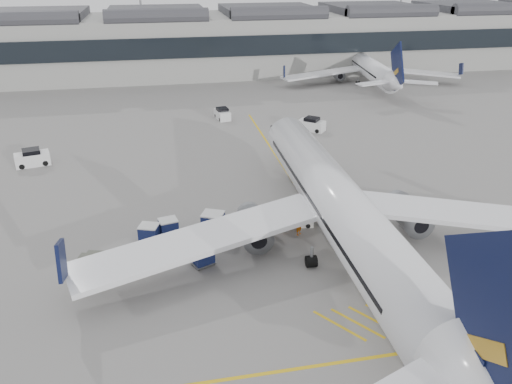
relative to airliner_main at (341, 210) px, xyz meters
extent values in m
plane|color=gray|center=(-10.06, -1.71, -3.47)|extent=(220.00, 220.00, 0.00)
cube|color=#9E9E99|center=(-10.06, 70.29, 2.03)|extent=(200.00, 20.00, 11.00)
cube|color=black|center=(-10.06, 60.09, 3.03)|extent=(200.00, 0.50, 3.60)
cube|color=#38383D|center=(-10.06, 70.29, 8.23)|extent=(200.00, 18.00, 1.40)
cylinder|color=slate|center=(-15.06, 84.29, 9.03)|extent=(0.44, 0.44, 25.00)
cube|color=gold|center=(-0.06, 8.29, -3.46)|extent=(0.25, 60.00, 0.01)
cylinder|color=white|center=(0.01, 0.76, 0.06)|extent=(4.77, 33.67, 4.21)
cone|color=white|center=(0.33, 19.80, 0.06)|extent=(4.29, 4.55, 4.21)
cube|color=white|center=(-10.66, -0.74, -0.95)|extent=(19.39, 9.44, 0.39)
cube|color=white|center=(10.63, -1.09, -0.95)|extent=(19.32, 10.00, 0.39)
cylinder|color=slate|center=(-6.47, 1.43, -1.73)|extent=(2.42, 4.07, 2.35)
cylinder|color=slate|center=(6.52, 1.21, -1.73)|extent=(2.42, 4.07, 2.35)
cube|color=black|center=(-0.30, -18.06, 3.64)|extent=(0.48, 8.53, 9.38)
cylinder|color=black|center=(0.23, 13.64, -3.11)|extent=(0.33, 0.72, 0.72)
cylinder|color=black|center=(-2.83, -1.99, -3.02)|extent=(0.80, 0.91, 0.90)
cylinder|color=black|center=(2.77, -2.08, -3.02)|extent=(0.80, 0.91, 0.90)
cylinder|color=white|center=(25.34, 55.21, -0.60)|extent=(6.62, 27.53, 3.42)
cone|color=white|center=(27.17, 70.58, -0.60)|extent=(3.83, 4.02, 3.42)
cone|color=white|center=(23.48, 39.48, -0.24)|extent=(3.92, 4.74, 3.42)
cube|color=white|center=(16.59, 54.87, -1.42)|extent=(15.82, 6.23, 0.32)
cube|color=white|center=(33.77, 52.83, -1.42)|extent=(15.43, 9.46, 0.32)
cylinder|color=slate|center=(20.15, 56.29, -2.06)|extent=(2.29, 3.48, 1.91)
cylinder|color=slate|center=(30.64, 55.04, -2.06)|extent=(2.29, 3.48, 1.91)
cube|color=black|center=(23.54, 40.02, 2.31)|extent=(1.09, 6.91, 7.63)
cylinder|color=black|center=(26.58, 65.61, -3.18)|extent=(0.32, 0.61, 0.58)
cylinder|color=black|center=(22.82, 53.22, -3.10)|extent=(0.72, 0.80, 0.73)
cylinder|color=black|center=(27.34, 52.68, -3.10)|extent=(0.72, 0.80, 0.73)
cube|color=beige|center=(-2.54, 4.57, -3.14)|extent=(3.72, 1.96, 0.65)
cube|color=black|center=(-1.63, 4.41, -2.40)|extent=(3.28, 1.53, 1.38)
cube|color=beige|center=(-3.55, 4.73, -2.49)|extent=(1.02, 1.33, 0.84)
cylinder|color=black|center=(-3.94, 4.14, -3.26)|extent=(0.43, 0.23, 0.41)
cylinder|color=black|center=(-3.72, 5.42, -3.26)|extent=(0.43, 0.23, 0.41)
cylinder|color=black|center=(-1.37, 3.71, -3.26)|extent=(0.43, 0.23, 0.41)
cylinder|color=black|center=(-1.15, 5.00, -3.26)|extent=(0.43, 0.23, 0.41)
cube|color=gray|center=(-9.39, 4.27, -3.27)|extent=(2.29, 2.13, 0.13)
cube|color=navy|center=(-9.39, 4.27, -2.41)|extent=(2.12, 2.02, 1.56)
cube|color=silver|center=(-9.39, 4.27, -1.59)|extent=(2.19, 2.09, 0.11)
cylinder|color=black|center=(-10.32, 4.05, -3.35)|extent=(0.26, 0.20, 0.24)
cylinder|color=black|center=(-9.83, 5.13, -3.35)|extent=(0.26, 0.20, 0.24)
cylinder|color=black|center=(-8.95, 3.42, -3.35)|extent=(0.26, 0.20, 0.24)
cylinder|color=black|center=(-8.45, 4.50, -3.35)|extent=(0.26, 0.20, 0.24)
cube|color=gray|center=(-13.03, 4.44, -3.30)|extent=(1.79, 1.58, 0.11)
cube|color=navy|center=(-13.03, 4.44, -2.57)|extent=(1.65, 1.51, 1.32)
cube|color=silver|center=(-13.03, 4.44, -1.88)|extent=(1.70, 1.56, 0.09)
cylinder|color=black|center=(-13.54, 3.82, -3.37)|extent=(0.22, 0.13, 0.20)
cylinder|color=black|center=(-13.76, 4.80, -3.37)|extent=(0.22, 0.13, 0.20)
cylinder|color=black|center=(-12.29, 4.09, -3.37)|extent=(0.22, 0.13, 0.20)
cylinder|color=black|center=(-12.51, 5.07, -3.37)|extent=(0.22, 0.13, 0.20)
cube|color=gray|center=(-10.69, -0.14, -3.30)|extent=(1.94, 1.79, 0.11)
cube|color=navy|center=(-10.69, -0.14, -2.57)|extent=(1.80, 1.70, 1.33)
cube|color=silver|center=(-10.69, -0.14, -1.87)|extent=(1.86, 1.76, 0.09)
cylinder|color=black|center=(-11.09, -0.85, -3.37)|extent=(0.22, 0.16, 0.20)
cylinder|color=black|center=(-11.48, 0.08, -3.37)|extent=(0.22, 0.16, 0.20)
cylinder|color=black|center=(-9.90, -0.35, -3.37)|extent=(0.22, 0.16, 0.20)
cylinder|color=black|center=(-10.30, 0.58, -3.37)|extent=(0.22, 0.16, 0.20)
cube|color=gray|center=(-14.56, 3.70, -3.30)|extent=(1.94, 1.77, 0.11)
cube|color=navy|center=(-14.56, 3.70, -2.55)|extent=(1.79, 1.68, 1.36)
cube|color=silver|center=(-14.56, 3.70, -1.84)|extent=(1.85, 1.74, 0.09)
cylinder|color=black|center=(-15.35, 3.43, -3.37)|extent=(0.23, 0.16, 0.21)
cylinder|color=black|center=(-15.01, 4.40, -3.37)|extent=(0.23, 0.16, 0.21)
cylinder|color=black|center=(-14.12, 2.99, -3.37)|extent=(0.23, 0.16, 0.21)
cylinder|color=black|center=(-13.77, 3.96, -3.37)|extent=(0.23, 0.16, 0.21)
imported|color=orange|center=(-2.43, 2.79, -2.61)|extent=(0.74, 0.72, 1.71)
imported|color=orange|center=(-4.89, 3.66, -2.66)|extent=(0.95, 0.84, 1.62)
cube|color=#515346|center=(-18.56, 0.65, -2.94)|extent=(2.70, 2.03, 0.96)
cube|color=#515346|center=(-18.56, 0.65, -2.36)|extent=(1.42, 1.42, 0.48)
cylinder|color=black|center=(-19.56, 0.28, -3.20)|extent=(0.58, 0.38, 0.54)
cylinder|color=black|center=(-19.23, 1.48, -3.20)|extent=(0.58, 0.38, 0.54)
cylinder|color=black|center=(-17.90, -0.19, -3.20)|extent=(0.58, 0.38, 0.54)
cylinder|color=black|center=(-17.56, 1.02, -3.20)|extent=(0.58, 0.38, 0.54)
cone|color=#F24C0A|center=(0.63, 17.04, -3.22)|extent=(0.36, 0.36, 0.49)
cone|color=#F24C0A|center=(3.61, 1.49, -3.21)|extent=(0.38, 0.38, 0.52)
cube|color=silver|center=(-27.21, 23.48, -2.77)|extent=(3.93, 2.64, 1.40)
cube|color=black|center=(-27.21, 23.48, -1.92)|extent=(2.17, 2.09, 0.60)
cylinder|color=black|center=(-28.18, 22.41, -3.17)|extent=(0.64, 0.36, 0.60)
cylinder|color=black|center=(-28.58, 23.95, -3.17)|extent=(0.64, 0.36, 0.60)
cylinder|color=black|center=(-25.85, 23.00, -3.17)|extent=(0.64, 0.36, 0.60)
cylinder|color=black|center=(-26.25, 24.55, -3.17)|extent=(0.64, 0.36, 0.60)
cube|color=silver|center=(-4.18, 36.94, -2.85)|extent=(2.11, 3.39, 1.23)
cube|color=black|center=(-4.18, 36.94, -2.10)|extent=(1.75, 1.82, 0.53)
cylinder|color=black|center=(-3.30, 36.03, -3.20)|extent=(0.28, 0.55, 0.53)
cylinder|color=black|center=(-4.69, 35.78, -3.20)|extent=(0.28, 0.55, 0.53)
cylinder|color=black|center=(-3.67, 38.11, -3.20)|extent=(0.28, 0.55, 0.53)
cylinder|color=black|center=(-5.05, 37.86, -3.20)|extent=(0.28, 0.55, 0.53)
cube|color=silver|center=(6.79, 29.41, -2.80)|extent=(3.74, 3.54, 1.34)
cube|color=black|center=(6.79, 29.41, -1.99)|extent=(2.36, 2.35, 0.57)
cylinder|color=black|center=(5.41, 29.56, -3.18)|extent=(0.57, 0.53, 0.57)
cylinder|color=black|center=(6.40, 30.73, -3.18)|extent=(0.57, 0.53, 0.57)
cylinder|color=black|center=(7.17, 28.08, -3.18)|extent=(0.57, 0.53, 0.57)
cylinder|color=black|center=(8.16, 29.25, -3.18)|extent=(0.57, 0.53, 0.57)
camera|label=1|loc=(-12.96, -31.90, 17.29)|focal=35.00mm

